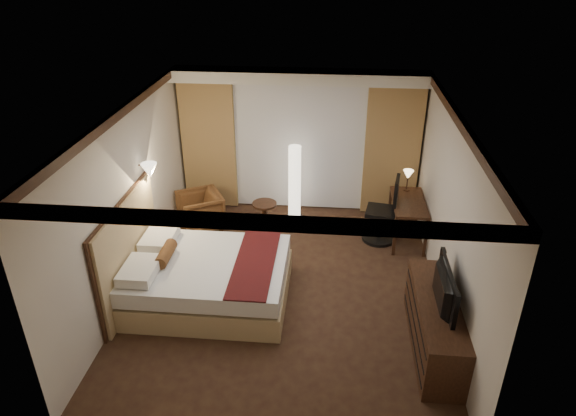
# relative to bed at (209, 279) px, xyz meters

# --- Properties ---
(floor) EXTENTS (4.50, 5.50, 0.01)m
(floor) POSITION_rel_bed_xyz_m (1.07, 0.35, -0.33)
(floor) COLOR #321B13
(floor) RESTS_ON ground
(ceiling) EXTENTS (4.50, 5.50, 0.01)m
(ceiling) POSITION_rel_bed_xyz_m (1.07, 0.35, 2.37)
(ceiling) COLOR white
(ceiling) RESTS_ON back_wall
(back_wall) EXTENTS (4.50, 0.02, 2.70)m
(back_wall) POSITION_rel_bed_xyz_m (1.07, 3.10, 1.02)
(back_wall) COLOR beige
(back_wall) RESTS_ON floor
(left_wall) EXTENTS (0.02, 5.50, 2.70)m
(left_wall) POSITION_rel_bed_xyz_m (-1.18, 0.35, 1.02)
(left_wall) COLOR beige
(left_wall) RESTS_ON floor
(right_wall) EXTENTS (0.02, 5.50, 2.70)m
(right_wall) POSITION_rel_bed_xyz_m (3.32, 0.35, 1.02)
(right_wall) COLOR beige
(right_wall) RESTS_ON floor
(crown_molding) EXTENTS (4.50, 5.50, 0.12)m
(crown_molding) POSITION_rel_bed_xyz_m (1.07, 0.35, 2.31)
(crown_molding) COLOR black
(crown_molding) RESTS_ON ceiling
(soffit) EXTENTS (4.50, 0.50, 0.20)m
(soffit) POSITION_rel_bed_xyz_m (1.07, 2.85, 2.27)
(soffit) COLOR white
(soffit) RESTS_ON ceiling
(curtain_sheer) EXTENTS (2.48, 0.04, 2.45)m
(curtain_sheer) POSITION_rel_bed_xyz_m (1.07, 3.02, 0.92)
(curtain_sheer) COLOR silver
(curtain_sheer) RESTS_ON back_wall
(curtain_left_drape) EXTENTS (1.00, 0.14, 2.45)m
(curtain_left_drape) POSITION_rel_bed_xyz_m (-0.63, 2.96, 0.92)
(curtain_left_drape) COLOR #AC7B4E
(curtain_left_drape) RESTS_ON back_wall
(curtain_right_drape) EXTENTS (1.00, 0.14, 2.45)m
(curtain_right_drape) POSITION_rel_bed_xyz_m (2.77, 2.96, 0.92)
(curtain_right_drape) COLOR #AC7B4E
(curtain_right_drape) RESTS_ON back_wall
(wall_sconce) EXTENTS (0.24, 0.24, 0.24)m
(wall_sconce) POSITION_rel_bed_xyz_m (-1.02, 0.87, 1.29)
(wall_sconce) COLOR white
(wall_sconce) RESTS_ON left_wall
(bed) EXTENTS (2.24, 1.75, 0.65)m
(bed) POSITION_rel_bed_xyz_m (0.00, 0.00, 0.00)
(bed) COLOR white
(bed) RESTS_ON floor
(headboard) EXTENTS (0.12, 2.05, 1.50)m
(headboard) POSITION_rel_bed_xyz_m (-1.13, 0.00, 0.42)
(headboard) COLOR tan
(headboard) RESTS_ON floor
(armchair) EXTENTS (0.95, 0.97, 0.75)m
(armchair) POSITION_rel_bed_xyz_m (-0.64, 2.04, 0.05)
(armchair) COLOR #4B2F16
(armchair) RESTS_ON floor
(side_table) EXTENTS (0.44, 0.44, 0.49)m
(side_table) POSITION_rel_bed_xyz_m (0.51, 2.17, -0.08)
(side_table) COLOR black
(side_table) RESTS_ON floor
(floor_lamp) EXTENTS (0.30, 0.30, 1.45)m
(floor_lamp) POSITION_rel_bed_xyz_m (1.02, 2.58, 0.40)
(floor_lamp) COLOR white
(floor_lamp) RESTS_ON floor
(desk) EXTENTS (0.55, 1.16, 0.75)m
(desk) POSITION_rel_bed_xyz_m (3.02, 1.96, 0.05)
(desk) COLOR black
(desk) RESTS_ON floor
(desk_lamp) EXTENTS (0.18, 0.18, 0.34)m
(desk_lamp) POSITION_rel_bed_xyz_m (3.02, 2.39, 0.59)
(desk_lamp) COLOR #FFD899
(desk_lamp) RESTS_ON desk
(office_chair) EXTENTS (0.67, 0.67, 1.21)m
(office_chair) POSITION_rel_bed_xyz_m (2.56, 1.91, 0.28)
(office_chair) COLOR black
(office_chair) RESTS_ON floor
(dresser) EXTENTS (0.50, 1.87, 0.73)m
(dresser) POSITION_rel_bed_xyz_m (3.07, -0.74, 0.04)
(dresser) COLOR black
(dresser) RESTS_ON floor
(television) EXTENTS (0.60, 1.04, 0.14)m
(television) POSITION_rel_bed_xyz_m (3.04, -0.74, 0.70)
(television) COLOR black
(television) RESTS_ON dresser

